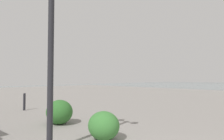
{
  "coord_description": "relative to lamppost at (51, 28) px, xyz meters",
  "views": [
    {
      "loc": [
        -1.23,
        2.62,
        1.7
      ],
      "look_at": [
        7.34,
        -5.77,
        2.19
      ],
      "focal_mm": 30.66,
      "sensor_mm": 36.0,
      "label": 1
    }
  ],
  "objects": [
    {
      "name": "bollard_mid",
      "position": [
        6.18,
        -1.65,
        -2.42
      ],
      "size": [
        0.13,
        0.13,
        0.9
      ],
      "color": "#232328",
      "rests_on": "ground"
    },
    {
      "name": "shrub_low",
      "position": [
        2.19,
        -1.47,
        -2.45
      ],
      "size": [
        1.04,
        0.93,
        0.88
      ],
      "color": "#2D6628",
      "rests_on": "ground"
    },
    {
      "name": "bollard_near",
      "position": [
        2.54,
        -1.44,
        -2.49
      ],
      "size": [
        0.13,
        0.13,
        0.77
      ],
      "color": "#232328",
      "rests_on": "ground"
    },
    {
      "name": "shrub_round",
      "position": [
        -0.3,
        -1.42,
        -2.5
      ],
      "size": [
        0.91,
        0.82,
        0.78
      ],
      "color": "#387533",
      "rests_on": "ground"
    },
    {
      "name": "lamppost",
      "position": [
        0.0,
        0.0,
        0.0
      ],
      "size": [
        0.98,
        0.28,
        4.39
      ],
      "color": "#232328",
      "rests_on": "ground"
    }
  ]
}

